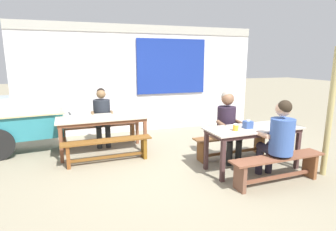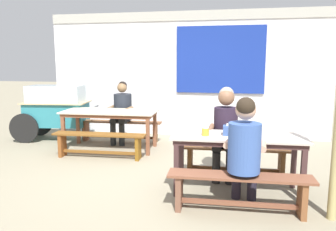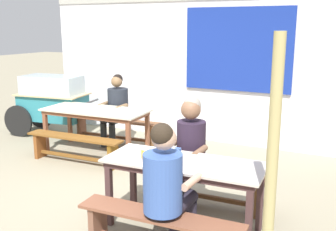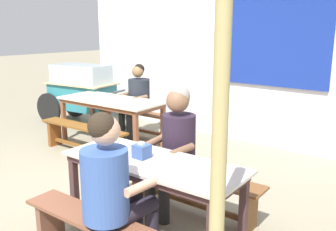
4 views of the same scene
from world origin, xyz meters
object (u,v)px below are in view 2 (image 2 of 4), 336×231
Objects in this scene: dining_table_near at (238,142)px; food_cart at (55,108)px; tissue_box at (228,130)px; bench_far_back at (120,128)px; dining_table_far at (110,115)px; bench_near_back at (235,157)px; person_right_near_table at (225,127)px; bench_far_front at (99,141)px; bench_near_front at (239,187)px; condiment_jar at (205,131)px; person_near_front at (245,148)px; person_center_facing at (122,109)px.

food_cart is at bearing 149.90° from dining_table_near.
tissue_box is at bearing -31.03° from food_cart.
bench_far_back is (-2.33, 2.23, -0.36)m from dining_table_near.
dining_table_near is 11.51× the size of tissue_box.
food_cart reaches higher than dining_table_far.
bench_near_back is 0.48m from person_right_near_table.
dining_table_near is 0.56m from person_right_near_table.
dining_table_far reaches higher than bench_near_back.
bench_far_front is (-2.27, 1.05, -0.36)m from dining_table_near.
tissue_box reaches higher than dining_table_near.
condiment_jar reaches higher than bench_near_front.
person_near_front is (0.10, -1.11, 0.43)m from bench_near_back.
bench_near_back is 0.88× the size of food_cart.
tissue_box is 0.28m from condiment_jar.
person_near_front reaches higher than bench_near_back.
person_right_near_table is (2.10, -0.52, 0.44)m from bench_far_front.
person_center_facing is at bearing 89.51° from bench_far_front.
condiment_jar reaches higher than bench_far_back.
bench_far_front is at bearing 146.14° from person_near_front.
bench_near_back is at bearing -24.75° from dining_table_far.
bench_far_front is at bearing -37.51° from food_cart.
person_center_facing is (-2.29, 2.77, 0.40)m from bench_near_front.
bench_near_back is at bearing 92.66° from dining_table_near.
person_near_front reaches higher than bench_near_front.
person_near_front is at bearing -33.86° from bench_far_front.
bench_far_back is at bearing 129.92° from bench_near_front.
bench_far_back and bench_near_front have the same top height.
bench_far_front is 1.26× the size of person_near_front.
person_center_facing is at bearing 134.46° from tissue_box.
person_near_front reaches higher than condiment_jar.
person_center_facing is (-2.26, 2.18, 0.05)m from dining_table_near.
bench_near_front is (0.05, -1.18, 0.01)m from bench_near_back.
food_cart reaches higher than dining_table_near.
condiment_jar reaches higher than bench_far_front.
dining_table_far is 2.58m from condiment_jar.
dining_table_near is 15.36× the size of condiment_jar.
dining_table_near is 3.25m from bench_far_back.
bench_far_back is at bearing 142.43° from person_center_facing.
bench_far_back is 3.68m from person_near_front.
condiment_jar is at bearing 136.49° from person_near_front.
dining_table_near is at bearing -87.34° from bench_near_back.
bench_near_back is at bearing -22.96° from food_cart.
bench_far_front and bench_near_back have the same top height.
bench_far_front is at bearing 166.02° from person_right_near_table.
person_right_near_table reaches higher than person_center_facing.
person_near_front is at bearing -48.90° from bench_far_back.
person_center_facing is 3.07m from tissue_box.
dining_table_far is at bearing -87.15° from bench_far_back.
bench_far_back is 1.43m from food_cart.
tissue_box reaches higher than bench_near_front.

